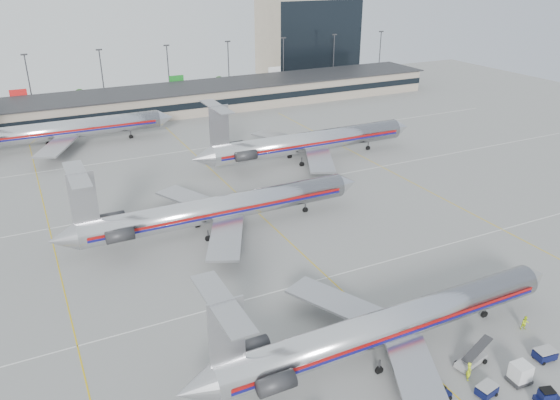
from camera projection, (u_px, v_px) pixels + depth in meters
ground at (374, 321)px, 60.15m from camera, size 260.00×260.00×0.00m
apron_markings at (328, 277)px, 68.35m from camera, size 160.00×0.15×0.02m
terminal at (151, 103)px, 139.25m from camera, size 162.00×17.00×6.25m
light_mast_row at (136, 72)px, 148.58m from camera, size 163.60×0.40×15.28m
distant_building at (307, 37)px, 185.32m from camera, size 30.00×20.00×25.00m
jet_foreground at (383, 326)px, 53.78m from camera, size 43.68×25.72×11.43m
jet_second_row at (215, 209)px, 78.65m from camera, size 46.80×27.56×12.25m
jet_third_row at (306, 142)px, 106.88m from camera, size 48.15×29.62×13.17m
jet_back_row at (58, 130)px, 114.28m from camera, size 47.86×29.44×13.09m
tug_center at (439, 394)px, 48.92m from camera, size 2.08×1.15×1.64m
tug_right at (547, 398)px, 48.39m from camera, size 2.46×1.72×1.82m
cart_inner at (487, 390)px, 49.61m from camera, size 2.11×1.62×1.09m
cart_outer at (545, 354)px, 54.04m from camera, size 2.19×1.62×1.16m
uld_container at (520, 373)px, 50.93m from camera, size 2.06×1.75×2.09m
belt_loader at (472, 359)px, 53.40m from camera, size 4.51×2.09×2.31m
ramp_worker_near at (469, 371)px, 51.32m from camera, size 0.77×0.85×1.96m
ramp_worker_far at (525, 323)px, 58.36m from camera, size 0.97×0.87×1.66m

